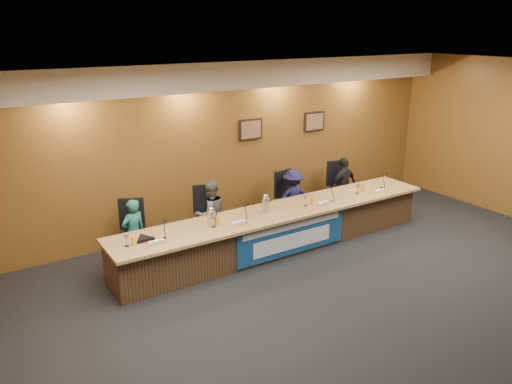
% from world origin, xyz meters
% --- Properties ---
extents(floor, '(10.00, 10.00, 0.00)m').
position_xyz_m(floor, '(0.00, 0.00, 0.00)').
color(floor, black).
rests_on(floor, ground).
extents(ceiling, '(10.00, 8.00, 0.04)m').
position_xyz_m(ceiling, '(0.00, 0.00, 3.20)').
color(ceiling, silver).
rests_on(ceiling, wall_back).
extents(wall_back, '(10.00, 0.04, 3.20)m').
position_xyz_m(wall_back, '(0.00, 4.00, 1.60)').
color(wall_back, brown).
rests_on(wall_back, floor).
extents(soffit, '(10.00, 0.50, 0.50)m').
position_xyz_m(soffit, '(0.00, 3.75, 2.95)').
color(soffit, beige).
rests_on(soffit, wall_back).
extents(dais_body, '(6.00, 0.80, 0.70)m').
position_xyz_m(dais_body, '(0.00, 2.40, 0.35)').
color(dais_body, '#432E1B').
rests_on(dais_body, floor).
extents(dais_top, '(6.10, 0.95, 0.05)m').
position_xyz_m(dais_top, '(0.00, 2.35, 0.72)').
color(dais_top, '#A37B48').
rests_on(dais_top, dais_body).
extents(banner, '(2.20, 0.02, 0.65)m').
position_xyz_m(banner, '(0.00, 1.99, 0.38)').
color(banner, navy).
rests_on(banner, dais_body).
extents(banner_text_upper, '(2.00, 0.01, 0.10)m').
position_xyz_m(banner_text_upper, '(0.00, 1.97, 0.58)').
color(banner_text_upper, silver).
rests_on(banner_text_upper, banner).
extents(banner_text_lower, '(1.60, 0.01, 0.28)m').
position_xyz_m(banner_text_lower, '(0.00, 1.97, 0.30)').
color(banner_text_lower, silver).
rests_on(banner_text_lower, banner).
extents(wall_photo_left, '(0.52, 0.04, 0.42)m').
position_xyz_m(wall_photo_left, '(0.40, 3.97, 1.85)').
color(wall_photo_left, black).
rests_on(wall_photo_left, wall_back).
extents(wall_photo_right, '(0.52, 0.04, 0.42)m').
position_xyz_m(wall_photo_right, '(2.00, 3.97, 1.85)').
color(wall_photo_right, black).
rests_on(wall_photo_right, wall_back).
extents(panelist_a, '(0.48, 0.37, 1.16)m').
position_xyz_m(panelist_a, '(-2.37, 3.14, 0.58)').
color(panelist_a, '#1D625B').
rests_on(panelist_a, floor).
extents(panelist_b, '(0.61, 0.47, 1.24)m').
position_xyz_m(panelist_b, '(-0.96, 3.14, 0.62)').
color(panelist_b, '#54565A').
rests_on(panelist_b, floor).
extents(panelist_c, '(0.84, 0.62, 1.16)m').
position_xyz_m(panelist_c, '(0.86, 3.14, 0.58)').
color(panelist_c, '#15143D').
rests_on(panelist_c, floor).
extents(panelist_d, '(0.75, 0.40, 1.22)m').
position_xyz_m(panelist_d, '(2.17, 3.14, 0.61)').
color(panelist_d, black).
rests_on(panelist_d, floor).
extents(office_chair_a, '(0.63, 0.63, 0.08)m').
position_xyz_m(office_chair_a, '(-2.37, 3.24, 0.48)').
color(office_chair_a, black).
rests_on(office_chair_a, floor).
extents(office_chair_b, '(0.58, 0.58, 0.08)m').
position_xyz_m(office_chair_b, '(-0.96, 3.24, 0.48)').
color(office_chair_b, black).
rests_on(office_chair_b, floor).
extents(office_chair_c, '(0.53, 0.53, 0.08)m').
position_xyz_m(office_chair_c, '(0.86, 3.24, 0.48)').
color(office_chair_c, black).
rests_on(office_chair_c, floor).
extents(office_chair_d, '(0.59, 0.59, 0.08)m').
position_xyz_m(office_chair_d, '(2.17, 3.24, 0.48)').
color(office_chair_d, black).
rests_on(office_chair_d, floor).
extents(nameplate_a, '(0.24, 0.08, 0.10)m').
position_xyz_m(nameplate_a, '(-2.35, 2.12, 0.80)').
color(nameplate_a, white).
rests_on(nameplate_a, dais_top).
extents(microphone_a, '(0.07, 0.07, 0.02)m').
position_xyz_m(microphone_a, '(-2.19, 2.27, 0.76)').
color(microphone_a, black).
rests_on(microphone_a, dais_top).
extents(juice_glass_a, '(0.06, 0.06, 0.15)m').
position_xyz_m(juice_glass_a, '(-2.65, 2.30, 0.82)').
color(juice_glass_a, '#FF9C11').
rests_on(juice_glass_a, dais_top).
extents(water_glass_a, '(0.08, 0.08, 0.18)m').
position_xyz_m(water_glass_a, '(-2.75, 2.32, 0.84)').
color(water_glass_a, silver).
rests_on(water_glass_a, dais_top).
extents(nameplate_b, '(0.24, 0.08, 0.10)m').
position_xyz_m(nameplate_b, '(-0.94, 2.12, 0.80)').
color(nameplate_b, white).
rests_on(nameplate_b, dais_top).
extents(microphone_b, '(0.07, 0.07, 0.02)m').
position_xyz_m(microphone_b, '(-0.80, 2.23, 0.76)').
color(microphone_b, black).
rests_on(microphone_b, dais_top).
extents(juice_glass_b, '(0.06, 0.06, 0.15)m').
position_xyz_m(juice_glass_b, '(-1.25, 2.34, 0.82)').
color(juice_glass_b, '#FF9C11').
rests_on(juice_glass_b, dais_top).
extents(water_glass_b, '(0.08, 0.08, 0.18)m').
position_xyz_m(water_glass_b, '(-1.35, 2.29, 0.84)').
color(water_glass_b, silver).
rests_on(water_glass_b, dais_top).
extents(nameplate_c, '(0.24, 0.08, 0.10)m').
position_xyz_m(nameplate_c, '(0.83, 2.12, 0.80)').
color(nameplate_c, white).
rests_on(nameplate_c, dais_top).
extents(microphone_c, '(0.07, 0.07, 0.02)m').
position_xyz_m(microphone_c, '(1.03, 2.22, 0.76)').
color(microphone_c, black).
rests_on(microphone_c, dais_top).
extents(juice_glass_c, '(0.06, 0.06, 0.15)m').
position_xyz_m(juice_glass_c, '(0.65, 2.28, 0.82)').
color(juice_glass_c, '#FF9C11').
rests_on(juice_glass_c, dais_top).
extents(water_glass_c, '(0.08, 0.08, 0.18)m').
position_xyz_m(water_glass_c, '(0.50, 2.29, 0.84)').
color(water_glass_c, silver).
rests_on(water_glass_c, dais_top).
extents(nameplate_d, '(0.24, 0.08, 0.10)m').
position_xyz_m(nameplate_d, '(2.19, 2.07, 0.80)').
color(nameplate_d, white).
rests_on(nameplate_d, dais_top).
extents(microphone_d, '(0.07, 0.07, 0.02)m').
position_xyz_m(microphone_d, '(2.38, 2.27, 0.76)').
color(microphone_d, black).
rests_on(microphone_d, dais_top).
extents(juice_glass_d, '(0.06, 0.06, 0.15)m').
position_xyz_m(juice_glass_d, '(1.91, 2.32, 0.82)').
color(juice_glass_d, '#FF9C11').
rests_on(juice_glass_d, dais_top).
extents(water_glass_d, '(0.08, 0.08, 0.18)m').
position_xyz_m(water_glass_d, '(1.75, 2.29, 0.84)').
color(water_glass_d, silver).
rests_on(water_glass_d, dais_top).
extents(carafe_left, '(0.13, 0.13, 0.25)m').
position_xyz_m(carafe_left, '(-1.35, 2.36, 0.87)').
color(carafe_left, silver).
rests_on(carafe_left, dais_top).
extents(carafe_mid, '(0.13, 0.13, 0.26)m').
position_xyz_m(carafe_mid, '(-0.28, 2.41, 0.88)').
color(carafe_mid, silver).
rests_on(carafe_mid, dais_top).
extents(speakerphone, '(0.32, 0.32, 0.05)m').
position_xyz_m(speakerphone, '(-2.46, 2.39, 0.78)').
color(speakerphone, black).
rests_on(speakerphone, dais_top).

